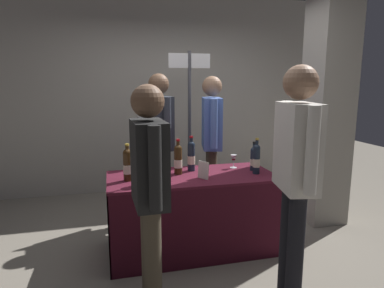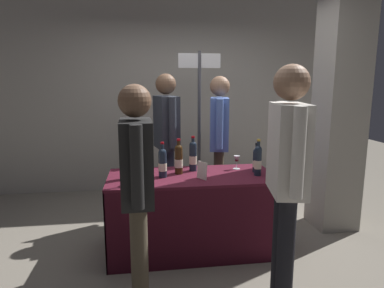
{
  "view_description": "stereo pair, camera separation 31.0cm",
  "coord_description": "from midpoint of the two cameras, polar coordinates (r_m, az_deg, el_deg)",
  "views": [
    {
      "loc": [
        -0.74,
        -2.96,
        1.61
      ],
      "look_at": [
        0.0,
        0.0,
        1.05
      ],
      "focal_mm": 31.27,
      "sensor_mm": 36.0,
      "label": 1
    },
    {
      "loc": [
        -0.43,
        -3.02,
        1.61
      ],
      "look_at": [
        0.0,
        0.0,
        1.05
      ],
      "focal_mm": 31.27,
      "sensor_mm": 36.0,
      "label": 2
    }
  ],
  "objects": [
    {
      "name": "taster_foreground_left",
      "position": [
        2.42,
        19.52,
        -3.71
      ],
      "size": [
        0.28,
        0.58,
        1.73
      ],
      "rotation": [
        0.0,
        0.0,
        1.38
      ],
      "color": "black",
      "rests_on": "ground_plane"
    },
    {
      "name": "ground_plane",
      "position": [
        3.45,
        2.7,
        -17.46
      ],
      "size": [
        12.0,
        12.0,
        0.0
      ],
      "primitive_type": "plane",
      "color": "gray"
    },
    {
      "name": "display_bottle_4",
      "position": [
        3.04,
        -8.15,
        -3.22
      ],
      "size": [
        0.08,
        0.08,
        0.33
      ],
      "color": "#38230F",
      "rests_on": "tasting_table"
    },
    {
      "name": "tasting_table",
      "position": [
        3.24,
        2.78,
        -9.34
      ],
      "size": [
        1.57,
        0.71,
        0.75
      ],
      "color": "#4C1423",
      "rests_on": "ground_plane"
    },
    {
      "name": "vendor_presenter",
      "position": [
        3.97,
        6.89,
        1.82
      ],
      "size": [
        0.3,
        0.62,
        1.69
      ],
      "rotation": [
        0.0,
        0.0,
        -1.78
      ],
      "color": "#4C4233",
      "rests_on": "ground_plane"
    },
    {
      "name": "display_bottle_3",
      "position": [
        3.07,
        -2.17,
        -3.2
      ],
      "size": [
        0.08,
        0.08,
        0.33
      ],
      "color": "#192333",
      "rests_on": "tasting_table"
    },
    {
      "name": "flower_vase",
      "position": [
        2.89,
        -5.8,
        -4.42
      ],
      "size": [
        0.1,
        0.11,
        0.39
      ],
      "color": "slate",
      "rests_on": "tasting_table"
    },
    {
      "name": "display_bottle_2",
      "position": [
        3.3,
        2.87,
        -2.01
      ],
      "size": [
        0.07,
        0.07,
        0.35
      ],
      "color": "#192333",
      "rests_on": "tasting_table"
    },
    {
      "name": "display_bottle_1",
      "position": [
        3.22,
        13.93,
        -2.69
      ],
      "size": [
        0.07,
        0.07,
        0.35
      ],
      "color": "#192333",
      "rests_on": "tasting_table"
    },
    {
      "name": "back_partition",
      "position": [
        5.09,
        -1.57,
        8.46
      ],
      "size": [
        5.46,
        0.12,
        2.88
      ],
      "primitive_type": "cube",
      "color": "#9E998E",
      "rests_on": "ground_plane"
    },
    {
      "name": "taster_foreground_right",
      "position": [
        2.3,
        -5.54,
        -6.22
      ],
      "size": [
        0.22,
        0.57,
        1.61
      ],
      "rotation": [
        0.0,
        0.0,
        1.6
      ],
      "color": "#4C4233",
      "rests_on": "ground_plane"
    },
    {
      "name": "concrete_pillar",
      "position": [
        4.03,
        26.04,
        7.08
      ],
      "size": [
        0.44,
        0.44,
        2.9
      ],
      "primitive_type": "cube",
      "color": "gray",
      "rests_on": "ground_plane"
    },
    {
      "name": "brochure_stand",
      "position": [
        3.03,
        4.66,
        -4.55
      ],
      "size": [
        0.08,
        0.11,
        0.16
      ],
      "primitive_type": "cube",
      "rotation": [
        -0.07,
        0.0,
        5.28
      ],
      "color": "silver",
      "rests_on": "tasting_table"
    },
    {
      "name": "vendor_assistant",
      "position": [
        3.88,
        -2.11,
        1.84
      ],
      "size": [
        0.29,
        0.57,
        1.72
      ],
      "rotation": [
        0.0,
        0.0,
        -1.36
      ],
      "color": "#2D3347",
      "rests_on": "ground_plane"
    },
    {
      "name": "display_bottle_0",
      "position": [
        3.18,
        0.5,
        -2.56
      ],
      "size": [
        0.08,
        0.08,
        0.34
      ],
      "color": "#38230F",
      "rests_on": "tasting_table"
    },
    {
      "name": "booth_signpost",
      "position": [
        4.3,
        3.33,
        5.54
      ],
      "size": [
        0.53,
        0.04,
        2.0
      ],
      "color": "#47474C",
      "rests_on": "ground_plane"
    },
    {
      "name": "wine_glass_near_vendor",
      "position": [
        3.43,
        10.23,
        -2.64
      ],
      "size": [
        0.07,
        0.07,
        0.14
      ],
      "color": "silver",
      "rests_on": "tasting_table"
    },
    {
      "name": "featured_wine_bottle",
      "position": [
        3.34,
        13.56,
        -2.67
      ],
      "size": [
        0.07,
        0.07,
        0.29
      ],
      "color": "#192333",
      "rests_on": "tasting_table"
    }
  ]
}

